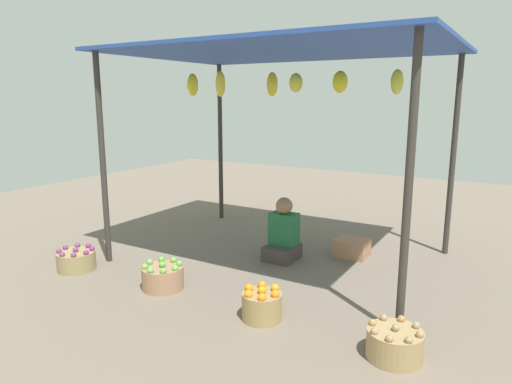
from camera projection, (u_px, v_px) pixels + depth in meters
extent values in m
plane|color=#756758|center=(281.00, 257.00, 5.82)|extent=(14.00, 14.00, 0.00)
cylinder|color=#38332D|center=(103.00, 161.00, 5.43)|extent=(0.07, 0.07, 2.50)
cylinder|color=#38332D|center=(408.00, 191.00, 3.67)|extent=(0.07, 0.07, 2.50)
cylinder|color=#38332D|center=(220.00, 144.00, 7.47)|extent=(0.07, 0.07, 2.50)
cylinder|color=#38332D|center=(453.00, 158.00, 5.71)|extent=(0.07, 0.07, 2.50)
cube|color=#2A4B9D|center=(283.00, 50.00, 5.31)|extent=(3.83, 2.72, 0.04)
ellipsoid|color=yellow|center=(193.00, 85.00, 5.97)|extent=(0.14, 0.14, 0.29)
ellipsoid|color=yellow|center=(220.00, 84.00, 5.65)|extent=(0.12, 0.12, 0.31)
ellipsoid|color=yellow|center=(272.00, 84.00, 5.76)|extent=(0.14, 0.14, 0.30)
ellipsoid|color=yellow|center=(296.00, 83.00, 5.16)|extent=(0.15, 0.15, 0.21)
ellipsoid|color=yellow|center=(340.00, 82.00, 4.89)|extent=(0.16, 0.16, 0.23)
ellipsoid|color=yellow|center=(397.00, 82.00, 4.88)|extent=(0.13, 0.13, 0.26)
cube|color=#44393B|center=(282.00, 252.00, 5.72)|extent=(0.36, 0.44, 0.18)
cube|color=#206439|center=(284.00, 229.00, 5.71)|extent=(0.34, 0.22, 0.40)
sphere|color=#946A4C|center=(284.00, 206.00, 5.65)|extent=(0.21, 0.21, 0.21)
cylinder|color=#998758|center=(76.00, 261.00, 5.37)|extent=(0.44, 0.44, 0.22)
sphere|color=#7E3873|center=(76.00, 250.00, 5.34)|extent=(0.06, 0.06, 0.06)
sphere|color=#822E6B|center=(86.00, 253.00, 5.25)|extent=(0.06, 0.06, 0.06)
sphere|color=#7A3074|center=(92.00, 249.00, 5.39)|extent=(0.06, 0.06, 0.06)
sphere|color=#842F66|center=(88.00, 246.00, 5.50)|extent=(0.06, 0.06, 0.06)
sphere|color=#7D3978|center=(77.00, 245.00, 5.52)|extent=(0.06, 0.06, 0.06)
sphere|color=#753670|center=(65.00, 248.00, 5.44)|extent=(0.06, 0.06, 0.06)
sphere|color=#813367|center=(59.00, 251.00, 5.30)|extent=(0.06, 0.06, 0.06)
sphere|color=#7E396C|center=(62.00, 255.00, 5.19)|extent=(0.06, 0.06, 0.06)
sphere|color=#813566|center=(74.00, 255.00, 5.17)|extent=(0.06, 0.06, 0.06)
cylinder|color=#A6795B|center=(163.00, 277.00, 4.84)|extent=(0.44, 0.44, 0.24)
sphere|color=#6AB13F|center=(162.00, 264.00, 4.81)|extent=(0.07, 0.07, 0.07)
sphere|color=#6BBB43|center=(175.00, 268.00, 4.72)|extent=(0.07, 0.07, 0.07)
sphere|color=#67AA51|center=(179.00, 264.00, 4.86)|extent=(0.07, 0.07, 0.07)
sphere|color=#66B740|center=(174.00, 260.00, 4.96)|extent=(0.07, 0.07, 0.07)
sphere|color=#62AE43|center=(161.00, 259.00, 4.98)|extent=(0.07, 0.07, 0.07)
sphere|color=#65AD50|center=(150.00, 262.00, 4.90)|extent=(0.07, 0.07, 0.07)
sphere|color=#71B347|center=(145.00, 267.00, 4.77)|extent=(0.07, 0.07, 0.07)
sphere|color=#62B947|center=(150.00, 270.00, 4.66)|extent=(0.07, 0.07, 0.07)
sphere|color=#6DAB44|center=(163.00, 271.00, 4.64)|extent=(0.07, 0.07, 0.07)
cylinder|color=#9E8451|center=(262.00, 306.00, 4.16)|extent=(0.37, 0.37, 0.25)
sphere|color=orange|center=(262.00, 290.00, 4.13)|extent=(0.08, 0.08, 0.08)
sphere|color=orange|center=(275.00, 294.00, 4.06)|extent=(0.08, 0.08, 0.08)
sphere|color=orange|center=(275.00, 288.00, 4.20)|extent=(0.08, 0.08, 0.08)
sphere|color=orange|center=(262.00, 285.00, 4.27)|extent=(0.08, 0.08, 0.08)
sphere|color=orange|center=(249.00, 288.00, 4.20)|extent=(0.08, 0.08, 0.08)
sphere|color=orange|center=(249.00, 294.00, 4.07)|extent=(0.08, 0.08, 0.08)
sphere|color=orange|center=(262.00, 298.00, 4.00)|extent=(0.08, 0.08, 0.08)
cylinder|color=tan|center=(395.00, 344.00, 3.53)|extent=(0.43, 0.43, 0.23)
sphere|color=#947F55|center=(396.00, 328.00, 3.51)|extent=(0.06, 0.06, 0.06)
sphere|color=#A17D4F|center=(420.00, 335.00, 3.42)|extent=(0.06, 0.06, 0.06)
sphere|color=#9E7F60|center=(416.00, 326.00, 3.55)|extent=(0.06, 0.06, 0.06)
sphere|color=#A7794D|center=(401.00, 319.00, 3.66)|extent=(0.06, 0.06, 0.06)
sphere|color=#A17D5F|center=(384.00, 318.00, 3.68)|extent=(0.06, 0.06, 0.06)
sphere|color=#9E864C|center=(373.00, 323.00, 3.60)|extent=(0.06, 0.06, 0.06)
sphere|color=#A57F5F|center=(374.00, 331.00, 3.46)|extent=(0.06, 0.06, 0.06)
sphere|color=#A37855|center=(389.00, 339.00, 3.36)|extent=(0.06, 0.06, 0.06)
sphere|color=#938250|center=(409.00, 340.00, 3.34)|extent=(0.06, 0.06, 0.06)
cube|color=#A97757|center=(352.00, 248.00, 5.82)|extent=(0.40, 0.35, 0.23)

